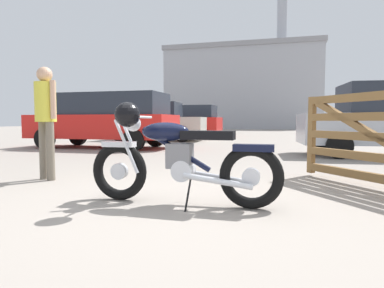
{
  "coord_description": "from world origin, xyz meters",
  "views": [
    {
      "loc": [
        1.2,
        -3.28,
        0.88
      ],
      "look_at": [
        0.04,
        0.73,
        0.59
      ],
      "focal_mm": 31.43,
      "sensor_mm": 36.0,
      "label": 1
    }
  ],
  "objects_px": {
    "bystander": "(46,111)",
    "white_estate_far": "(182,120)",
    "vintage_motorcycle": "(176,158)",
    "dark_sedan_left": "(105,119)",
    "silver_sedan_mid": "(156,122)"
  },
  "relations": [
    {
      "from": "vintage_motorcycle",
      "to": "white_estate_far",
      "type": "xyz_separation_m",
      "value": [
        -4.86,
        15.22,
        0.45
      ]
    },
    {
      "from": "vintage_motorcycle",
      "to": "white_estate_far",
      "type": "relative_size",
      "value": 0.44
    },
    {
      "from": "vintage_motorcycle",
      "to": "silver_sedan_mid",
      "type": "relative_size",
      "value": 0.48
    },
    {
      "from": "white_estate_far",
      "to": "bystander",
      "type": "bearing_deg",
      "value": 99.85
    },
    {
      "from": "bystander",
      "to": "white_estate_far",
      "type": "height_order",
      "value": "white_estate_far"
    },
    {
      "from": "vintage_motorcycle",
      "to": "silver_sedan_mid",
      "type": "xyz_separation_m",
      "value": [
        -4.46,
        10.39,
        0.34
      ]
    },
    {
      "from": "bystander",
      "to": "silver_sedan_mid",
      "type": "bearing_deg",
      "value": -149.64
    },
    {
      "from": "bystander",
      "to": "white_estate_far",
      "type": "xyz_separation_m",
      "value": [
        -2.54,
        14.35,
        -0.08
      ]
    },
    {
      "from": "vintage_motorcycle",
      "to": "bystander",
      "type": "height_order",
      "value": "bystander"
    },
    {
      "from": "vintage_motorcycle",
      "to": "silver_sedan_mid",
      "type": "distance_m",
      "value": 11.32
    },
    {
      "from": "bystander",
      "to": "silver_sedan_mid",
      "type": "distance_m",
      "value": 9.77
    },
    {
      "from": "bystander",
      "to": "dark_sedan_left",
      "type": "bearing_deg",
      "value": -139.98
    },
    {
      "from": "vintage_motorcycle",
      "to": "dark_sedan_left",
      "type": "height_order",
      "value": "dark_sedan_left"
    },
    {
      "from": "vintage_motorcycle",
      "to": "white_estate_far",
      "type": "height_order",
      "value": "white_estate_far"
    },
    {
      "from": "dark_sedan_left",
      "to": "white_estate_far",
      "type": "height_order",
      "value": "same"
    }
  ]
}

